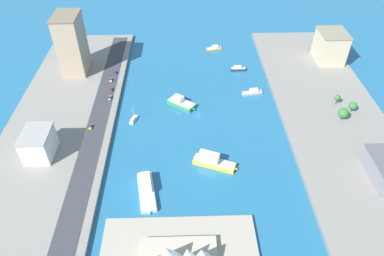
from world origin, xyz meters
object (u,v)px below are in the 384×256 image
ferry_white_commuter (146,189)px  traffic_light_waterfront (117,82)px  ferry_green_doubledeck (181,103)px  yacht_sleek_gray (253,92)px  water_taxi_orange (214,48)px  sedan_silver (110,98)px  sailboat_small_white (134,119)px  hotel_broad_white (38,144)px  apartment_midrise_tan (72,44)px  patrol_launch_navy (238,69)px  ferry_yellow_fast (213,161)px  hatchback_blue (115,73)px  taxi_yellow_cab (91,127)px  van_white (111,80)px  pickup_red (111,90)px  office_block_beige (330,46)px

ferry_white_commuter → traffic_light_waterfront: bearing=-74.2°
ferry_green_doubledeck → ferry_white_commuter: (19.23, 78.33, 0.09)m
ferry_green_doubledeck → yacht_sleek_gray: size_ratio=1.29×
water_taxi_orange → sedan_silver: (81.10, 76.83, 2.21)m
yacht_sleek_gray → sailboat_small_white: size_ratio=1.42×
ferry_green_doubledeck → water_taxi_orange: 87.86m
ferry_green_doubledeck → sedan_silver: ferry_green_doubledeck is taller
hotel_broad_white → ferry_white_commuter: bearing=155.8°
apartment_midrise_tan → traffic_light_waterfront: (-35.09, 24.98, -18.49)m
sailboat_small_white → patrol_launch_navy: bearing=-141.5°
water_taxi_orange → ferry_green_doubledeck: bearing=70.0°
ferry_yellow_fast → yacht_sleek_gray: bearing=-116.1°
ferry_yellow_fast → water_taxi_orange: 141.99m
ferry_green_doubledeck → hatchback_blue: ferry_green_doubledeck is taller
apartment_midrise_tan → taxi_yellow_cab: 79.58m
hotel_broad_white → sailboat_small_white: bearing=-146.8°
taxi_yellow_cab → ferry_yellow_fast: bearing=156.9°
ferry_white_commuter → taxi_yellow_cab: ferry_white_commuter is taller
hatchback_blue → van_white: bearing=79.6°
sedan_silver → traffic_light_waterfront: size_ratio=0.69×
water_taxi_orange → apartment_midrise_tan: 120.75m
ferry_green_doubledeck → ferry_yellow_fast: bearing=107.0°
hatchback_blue → pickup_red: bearing=90.4°
hotel_broad_white → traffic_light_waterfront: (-35.53, -71.05, -3.88)m
van_white → ferry_white_commuter: bearing=107.7°
ferry_yellow_fast → ferry_white_commuter: ferry_yellow_fast is taller
ferry_yellow_fast → hotel_broad_white: 101.76m
apartment_midrise_tan → pickup_red: apartment_midrise_tan is taller
ferry_white_commuter → hatchback_blue: ferry_white_commuter is taller
ferry_green_doubledeck → patrol_launch_navy: size_ratio=1.58×
ferry_green_doubledeck → hotel_broad_white: (83.06, 49.62, 8.65)m
apartment_midrise_tan → hotel_broad_white: bearing=89.7°
hotel_broad_white → van_white: hotel_broad_white is taller
office_block_beige → taxi_yellow_cab: (180.85, 82.93, -11.45)m
ferry_yellow_fast → taxi_yellow_cab: bearing=-23.1°
water_taxi_orange → sedan_silver: size_ratio=3.13×
taxi_yellow_cab → traffic_light_waterfront: (-11.11, -47.66, 3.44)m
van_white → pickup_red: 13.50m
apartment_midrise_tan → pickup_red: 48.54m
hatchback_blue → taxi_yellow_cab: hatchback_blue is taller
patrol_launch_navy → traffic_light_waterfront: (94.37, 25.06, 5.45)m
ferry_yellow_fast → apartment_midrise_tan: apartment_midrise_tan is taller
patrol_launch_navy → water_taxi_orange: patrol_launch_navy is taller
ferry_green_doubledeck → traffic_light_waterfront: (47.53, -21.43, 4.78)m
yacht_sleek_gray → ferry_white_commuter: bearing=51.5°
yacht_sleek_gray → water_taxi_orange: 73.65m
taxi_yellow_cab → sedan_silver: bearing=-103.3°
hotel_broad_white → pickup_red: hotel_broad_white is taller
pickup_red → taxi_yellow_cab: 42.93m
apartment_midrise_tan → hatchback_blue: (-30.81, 6.58, -21.88)m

